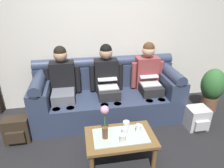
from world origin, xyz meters
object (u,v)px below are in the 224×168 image
Objects in this scene: person_middle at (107,80)px; backpack_left at (17,130)px; cup_far_center at (122,138)px; cup_far_left at (126,125)px; person_right at (149,77)px; cup_near_left at (138,129)px; potted_plant at (212,88)px; person_left at (63,83)px; flower_vase at (105,120)px; cup_near_right at (125,131)px; couch at (107,95)px; backpack_right at (197,118)px; coffee_table at (120,139)px.

person_middle reaches higher than backpack_left.
cup_far_left is (0.10, 0.23, 0.00)m from cup_far_center.
person_right reaches higher than cup_near_left.
cup_near_left is at bearing -114.66° from person_right.
potted_plant is (1.73, 0.78, 0.00)m from cup_far_left.
backpack_left is at bearing -160.56° from person_middle.
person_middle is 1.08m from cup_near_left.
person_left reaches higher than cup_near_left.
person_middle is at bearing 102.54° from cup_near_left.
flower_vase is 0.46m from cup_near_left.
backpack_left is at bearing 160.82° from cup_near_left.
person_middle is at bearing 95.99° from cup_far_left.
cup_near_right is (-0.65, -1.05, -0.24)m from person_right.
couch is 22.01× the size of cup_far_left.
cup_near_left is at bearing 4.97° from cup_near_right.
cup_far_center is (-0.00, -1.17, -0.24)m from person_middle.
person_right is at bearing 134.24° from backpack_right.
coffee_table is 0.16m from cup_far_center.
cup_near_left is at bearing 30.81° from cup_far_center.
cup_near_right is 0.12× the size of potted_plant.
coffee_table is 1.39m from backpack_right.
flower_vase is at bearing -130.00° from person_right.
cup_near_right is (-0.18, -0.02, -0.01)m from cup_near_left.
person_right is 2.79× the size of flower_vase.
person_left is at bearing 120.97° from cup_far_center.
cup_far_center reaches higher than backpack_left.
person_middle reaches higher than cup_near_right.
person_right is at bearing 65.34° from cup_near_left.
couch reaches higher than backpack_left.
person_left is at bearing -179.71° from couch.
person_right is at bearing 50.00° from flower_vase.
person_right is (0.70, 0.00, -0.00)m from person_middle.
backpack_left is at bearing 176.94° from backpack_right.
cup_near_right is at bearing -87.07° from couch.
cup_far_center is (-0.00, -1.18, 0.05)m from couch.
cup_far_left reaches higher than backpack_right.
flower_vase is at bearing -26.53° from backpack_left.
person_right is 1.14m from cup_far_left.
cup_far_left reaches higher than cup_near_right.
person_middle reaches higher than cup_far_center.
couch is 1.84m from potted_plant.
person_middle reaches higher than couch.
potted_plant is at bearing 26.07° from coffee_table.
backpack_left reaches higher than backpack_right.
potted_plant is (1.83, -0.17, 0.06)m from couch.
coffee_table is 1.09× the size of potted_plant.
flower_vase is at bearing -176.18° from cup_near_right.
person_left reaches higher than coffee_table.
person_middle is at bearing -179.99° from person_right.
person_right is at bearing 58.93° from cup_far_center.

